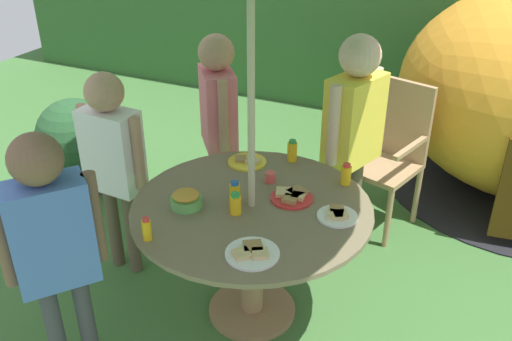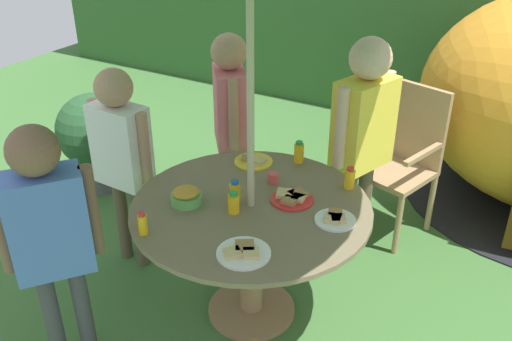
{
  "view_description": "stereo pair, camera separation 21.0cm",
  "coord_description": "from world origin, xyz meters",
  "px_view_note": "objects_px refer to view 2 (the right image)",
  "views": [
    {
      "loc": [
        1.05,
        -2.17,
        2.23
      ],
      "look_at": [
        0.0,
        0.05,
        0.89
      ],
      "focal_mm": 39.03,
      "sensor_mm": 36.0,
      "label": 1
    },
    {
      "loc": [
        1.23,
        -2.08,
        2.23
      ],
      "look_at": [
        0.0,
        0.05,
        0.89
      ],
      "focal_mm": 39.03,
      "sensor_mm": 36.0,
      "label": 2
    }
  ],
  "objects_px": {
    "wooden_chair": "(397,150)",
    "cup_near": "(273,178)",
    "plate_far_right": "(335,219)",
    "plate_mid_left": "(243,252)",
    "child_in_blue_shirt": "(49,224)",
    "juice_bottle_mid_right": "(235,191)",
    "potted_plant": "(95,134)",
    "juice_bottle_near_right": "(234,203)",
    "garden_table": "(251,232)",
    "plate_center_front": "(292,198)",
    "juice_bottle_center_back": "(143,224)",
    "plate_far_left": "(253,161)",
    "juice_bottle_front_edge": "(350,178)",
    "snack_bowl": "(186,196)",
    "child_in_yellow_shirt": "(364,124)",
    "juice_bottle_near_left": "(299,152)",
    "child_in_white_shirt": "(121,146)",
    "child_in_pink_shirt": "(230,108)"
  },
  "relations": [
    {
      "from": "potted_plant",
      "to": "juice_bottle_near_right",
      "type": "xyz_separation_m",
      "value": [
        1.7,
        -0.71,
        0.31
      ]
    },
    {
      "from": "child_in_white_shirt",
      "to": "plate_center_front",
      "type": "bearing_deg",
      "value": 8.35
    },
    {
      "from": "plate_far_right",
      "to": "plate_mid_left",
      "type": "bearing_deg",
      "value": -118.77
    },
    {
      "from": "plate_center_front",
      "to": "plate_far_right",
      "type": "distance_m",
      "value": 0.28
    },
    {
      "from": "wooden_chair",
      "to": "garden_table",
      "type": "bearing_deg",
      "value": -90.0
    },
    {
      "from": "child_in_white_shirt",
      "to": "child_in_yellow_shirt",
      "type": "bearing_deg",
      "value": 36.56
    },
    {
      "from": "plate_center_front",
      "to": "juice_bottle_near_right",
      "type": "height_order",
      "value": "juice_bottle_near_right"
    },
    {
      "from": "plate_far_right",
      "to": "juice_bottle_near_left",
      "type": "height_order",
      "value": "juice_bottle_near_left"
    },
    {
      "from": "snack_bowl",
      "to": "plate_center_front",
      "type": "distance_m",
      "value": 0.55
    },
    {
      "from": "child_in_white_shirt",
      "to": "juice_bottle_front_edge",
      "type": "xyz_separation_m",
      "value": [
        1.27,
        0.38,
        -0.05
      ]
    },
    {
      "from": "juice_bottle_center_back",
      "to": "plate_far_left",
      "type": "bearing_deg",
      "value": 84.45
    },
    {
      "from": "juice_bottle_front_edge",
      "to": "child_in_white_shirt",
      "type": "bearing_deg",
      "value": -163.3
    },
    {
      "from": "child_in_blue_shirt",
      "to": "juice_bottle_center_back",
      "type": "xyz_separation_m",
      "value": [
        0.29,
        0.29,
        -0.07
      ]
    },
    {
      "from": "juice_bottle_center_back",
      "to": "child_in_yellow_shirt",
      "type": "bearing_deg",
      "value": 65.8
    },
    {
      "from": "juice_bottle_near_left",
      "to": "juice_bottle_center_back",
      "type": "bearing_deg",
      "value": -106.78
    },
    {
      "from": "juice_bottle_mid_right",
      "to": "child_in_pink_shirt",
      "type": "bearing_deg",
      "value": 124.01
    },
    {
      "from": "plate_far_left",
      "to": "juice_bottle_mid_right",
      "type": "xyz_separation_m",
      "value": [
        0.13,
        -0.4,
        0.04
      ]
    },
    {
      "from": "plate_center_front",
      "to": "plate_far_right",
      "type": "bearing_deg",
      "value": -14.06
    },
    {
      "from": "child_in_yellow_shirt",
      "to": "juice_bottle_front_edge",
      "type": "height_order",
      "value": "child_in_yellow_shirt"
    },
    {
      "from": "snack_bowl",
      "to": "juice_bottle_near_left",
      "type": "distance_m",
      "value": 0.76
    },
    {
      "from": "potted_plant",
      "to": "cup_near",
      "type": "distance_m",
      "value": 1.78
    },
    {
      "from": "child_in_blue_shirt",
      "to": "juice_bottle_mid_right",
      "type": "bearing_deg",
      "value": 4.91
    },
    {
      "from": "juice_bottle_front_edge",
      "to": "plate_far_right",
      "type": "bearing_deg",
      "value": -79.47
    },
    {
      "from": "plate_center_front",
      "to": "child_in_blue_shirt",
      "type": "bearing_deg",
      "value": -129.79
    },
    {
      "from": "wooden_chair",
      "to": "plate_center_front",
      "type": "distance_m",
      "value": 1.18
    },
    {
      "from": "garden_table",
      "to": "juice_bottle_near_right",
      "type": "relative_size",
      "value": 10.74
    },
    {
      "from": "child_in_yellow_shirt",
      "to": "snack_bowl",
      "type": "xyz_separation_m",
      "value": [
        -0.58,
        -0.99,
        -0.16
      ]
    },
    {
      "from": "cup_near",
      "to": "juice_bottle_mid_right",
      "type": "bearing_deg",
      "value": -107.6
    },
    {
      "from": "garden_table",
      "to": "wooden_chair",
      "type": "xyz_separation_m",
      "value": [
        0.38,
        1.29,
        0.02
      ]
    },
    {
      "from": "potted_plant",
      "to": "plate_mid_left",
      "type": "distance_m",
      "value": 2.17
    },
    {
      "from": "juice_bottle_near_left",
      "to": "juice_bottle_mid_right",
      "type": "xyz_separation_m",
      "value": [
        -0.09,
        -0.55,
        -0.01
      ]
    },
    {
      "from": "juice_bottle_front_edge",
      "to": "juice_bottle_near_right",
      "type": "bearing_deg",
      "value": -128.4
    },
    {
      "from": "juice_bottle_near_right",
      "to": "wooden_chair",
      "type": "bearing_deg",
      "value": 73.25
    },
    {
      "from": "plate_far_left",
      "to": "plate_far_right",
      "type": "bearing_deg",
      "value": -26.54
    },
    {
      "from": "potted_plant",
      "to": "child_in_white_shirt",
      "type": "relative_size",
      "value": 0.61
    },
    {
      "from": "child_in_blue_shirt",
      "to": "plate_far_right",
      "type": "height_order",
      "value": "child_in_blue_shirt"
    },
    {
      "from": "child_in_blue_shirt",
      "to": "plate_mid_left",
      "type": "bearing_deg",
      "value": -25.42
    },
    {
      "from": "child_in_blue_shirt",
      "to": "juice_bottle_center_back",
      "type": "bearing_deg",
      "value": -6.66
    },
    {
      "from": "juice_bottle_center_back",
      "to": "juice_bottle_mid_right",
      "type": "height_order",
      "value": "juice_bottle_center_back"
    },
    {
      "from": "wooden_chair",
      "to": "juice_bottle_mid_right",
      "type": "distance_m",
      "value": 1.39
    },
    {
      "from": "wooden_chair",
      "to": "cup_near",
      "type": "bearing_deg",
      "value": -94.53
    },
    {
      "from": "child_in_yellow_shirt",
      "to": "plate_mid_left",
      "type": "height_order",
      "value": "child_in_yellow_shirt"
    },
    {
      "from": "juice_bottle_near_left",
      "to": "cup_near",
      "type": "relative_size",
      "value": 2.23
    },
    {
      "from": "wooden_chair",
      "to": "snack_bowl",
      "type": "xyz_separation_m",
      "value": [
        -0.68,
        -1.44,
        0.19
      ]
    },
    {
      "from": "juice_bottle_near_left",
      "to": "juice_bottle_mid_right",
      "type": "distance_m",
      "value": 0.55
    },
    {
      "from": "juice_bottle_near_left",
      "to": "juice_bottle_near_right",
      "type": "xyz_separation_m",
      "value": [
        -0.04,
        -0.65,
        -0.01
      ]
    },
    {
      "from": "plate_center_front",
      "to": "juice_bottle_near_right",
      "type": "distance_m",
      "value": 0.32
    },
    {
      "from": "cup_near",
      "to": "child_in_blue_shirt",
      "type": "bearing_deg",
      "value": -119.61
    },
    {
      "from": "plate_center_front",
      "to": "juice_bottle_center_back",
      "type": "relative_size",
      "value": 1.88
    },
    {
      "from": "plate_center_front",
      "to": "juice_bottle_center_back",
      "type": "height_order",
      "value": "juice_bottle_center_back"
    }
  ]
}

